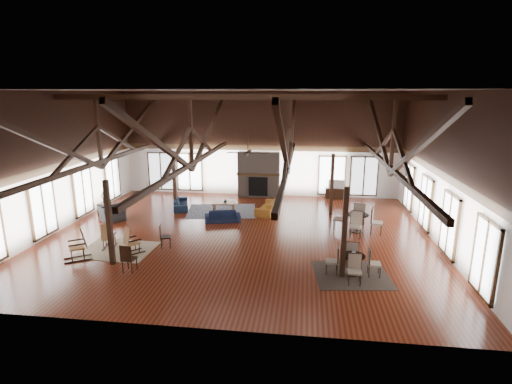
# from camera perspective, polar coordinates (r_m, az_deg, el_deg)

# --- Properties ---
(floor) EXTENTS (16.00, 16.00, 0.00)m
(floor) POSITION_cam_1_polar(r_m,az_deg,el_deg) (17.18, -2.29, -6.15)
(floor) COLOR maroon
(floor) RESTS_ON ground
(ceiling) EXTENTS (16.00, 14.00, 0.02)m
(ceiling) POSITION_cam_1_polar(r_m,az_deg,el_deg) (16.13, -2.50, 14.29)
(ceiling) COLOR black
(ceiling) RESTS_ON wall_back
(wall_back) EXTENTS (16.00, 0.02, 6.00)m
(wall_back) POSITION_cam_1_polar(r_m,az_deg,el_deg) (23.24, 0.50, 6.81)
(wall_back) COLOR white
(wall_back) RESTS_ON floor
(wall_front) EXTENTS (16.00, 0.02, 6.00)m
(wall_front) POSITION_cam_1_polar(r_m,az_deg,el_deg) (9.75, -9.25, -3.62)
(wall_front) COLOR white
(wall_front) RESTS_ON floor
(wall_left) EXTENTS (0.02, 14.00, 6.00)m
(wall_left) POSITION_cam_1_polar(r_m,az_deg,el_deg) (19.39, -26.45, 3.89)
(wall_left) COLOR white
(wall_left) RESTS_ON floor
(wall_right) EXTENTS (0.02, 14.00, 6.00)m
(wall_right) POSITION_cam_1_polar(r_m,az_deg,el_deg) (17.01, 25.28, 2.78)
(wall_right) COLOR white
(wall_right) RESTS_ON floor
(roof_truss) EXTENTS (15.60, 14.07, 3.14)m
(roof_truss) POSITION_cam_1_polar(r_m,az_deg,el_deg) (16.24, -2.42, 7.32)
(roof_truss) COLOR black
(roof_truss) RESTS_ON wall_back
(post_grid) EXTENTS (8.16, 7.16, 3.05)m
(post_grid) POSITION_cam_1_polar(r_m,az_deg,el_deg) (16.72, -2.34, -1.24)
(post_grid) COLOR black
(post_grid) RESTS_ON floor
(fireplace) EXTENTS (2.50, 0.69, 2.60)m
(fireplace) POSITION_cam_1_polar(r_m,az_deg,el_deg) (23.20, 0.40, 2.51)
(fireplace) COLOR #6B5C52
(fireplace) RESTS_ON floor
(ceiling_fan) EXTENTS (1.60, 1.60, 0.75)m
(ceiling_fan) POSITION_cam_1_polar(r_m,az_deg,el_deg) (15.22, -1.18, 5.75)
(ceiling_fan) COLOR black
(ceiling_fan) RESTS_ON roof_truss
(sofa_navy_front) EXTENTS (1.77, 1.02, 0.48)m
(sofa_navy_front) POSITION_cam_1_polar(r_m,az_deg,el_deg) (18.88, -4.79, -3.53)
(sofa_navy_front) COLOR black
(sofa_navy_front) RESTS_ON floor
(sofa_navy_left) EXTENTS (1.98, 1.26, 0.54)m
(sofa_navy_left) POSITION_cam_1_polar(r_m,az_deg,el_deg) (21.33, -10.70, -1.59)
(sofa_navy_left) COLOR #111D31
(sofa_navy_left) RESTS_ON floor
(sofa_orange) EXTENTS (2.19, 1.18, 0.61)m
(sofa_orange) POSITION_cam_1_polar(r_m,az_deg,el_deg) (20.27, 1.75, -2.08)
(sofa_orange) COLOR #94591C
(sofa_orange) RESTS_ON floor
(coffee_table) EXTENTS (1.22, 0.69, 0.45)m
(coffee_table) POSITION_cam_1_polar(r_m,az_deg,el_deg) (20.47, -4.65, -1.69)
(coffee_table) COLOR brown
(coffee_table) RESTS_ON floor
(vase) EXTENTS (0.23, 0.23, 0.20)m
(vase) POSITION_cam_1_polar(r_m,az_deg,el_deg) (20.45, -4.41, -1.25)
(vase) COLOR #B2B2B2
(vase) RESTS_ON coffee_table
(armchair) EXTENTS (1.39, 1.40, 0.69)m
(armchair) POSITION_cam_1_polar(r_m,az_deg,el_deg) (20.20, -19.86, -2.87)
(armchair) COLOR #29292B
(armchair) RESTS_ON floor
(side_table_lamp) EXTENTS (0.49, 0.49, 1.25)m
(side_table_lamp) POSITION_cam_1_polar(r_m,az_deg,el_deg) (20.98, -20.87, -1.97)
(side_table_lamp) COLOR black
(side_table_lamp) RESTS_ON floor
(rocking_chair_a) EXTENTS (0.57, 0.85, 1.00)m
(rocking_chair_a) POSITION_cam_1_polar(r_m,az_deg,el_deg) (16.64, -20.36, -6.02)
(rocking_chair_a) COLOR brown
(rocking_chair_a) RESTS_ON floor
(rocking_chair_b) EXTENTS (0.87, 0.88, 1.05)m
(rocking_chair_b) POSITION_cam_1_polar(r_m,az_deg,el_deg) (15.82, -17.57, -6.74)
(rocking_chair_b) COLOR brown
(rocking_chair_b) RESTS_ON floor
(rocking_chair_c) EXTENTS (1.06, 0.94, 1.22)m
(rocking_chair_c) POSITION_cam_1_polar(r_m,az_deg,el_deg) (15.95, -23.84, -6.83)
(rocking_chair_c) COLOR brown
(rocking_chair_c) RESTS_ON floor
(side_chair_a) EXTENTS (0.50, 0.50, 0.95)m
(side_chair_a) POSITION_cam_1_polar(r_m,az_deg,el_deg) (16.08, -13.14, -5.88)
(side_chair_a) COLOR black
(side_chair_a) RESTS_ON floor
(side_chair_b) EXTENTS (0.46, 0.46, 0.99)m
(side_chair_b) POSITION_cam_1_polar(r_m,az_deg,el_deg) (14.23, -17.89, -8.77)
(side_chair_b) COLOR black
(side_chair_b) RESTS_ON floor
(cafe_table_near) EXTENTS (1.83, 1.83, 0.96)m
(cafe_table_near) POSITION_cam_1_polar(r_m,az_deg,el_deg) (13.84, 13.70, -9.58)
(cafe_table_near) COLOR black
(cafe_table_near) RESTS_ON floor
(cafe_table_far) EXTENTS (2.17, 2.17, 1.11)m
(cafe_table_far) POSITION_cam_1_polar(r_m,az_deg,el_deg) (17.94, 14.32, -3.84)
(cafe_table_far) COLOR black
(cafe_table_far) RESTS_ON floor
(cup_near) EXTENTS (0.16, 0.16, 0.10)m
(cup_near) POSITION_cam_1_polar(r_m,az_deg,el_deg) (13.81, 13.78, -8.45)
(cup_near) COLOR #B2B2B2
(cup_near) RESTS_ON cafe_table_near
(cup_far) EXTENTS (0.16, 0.16, 0.10)m
(cup_far) POSITION_cam_1_polar(r_m,az_deg,el_deg) (17.92, 14.28, -2.86)
(cup_far) COLOR #B2B2B2
(cup_far) RESTS_ON cafe_table_far
(tv_console) EXTENTS (1.18, 0.44, 0.59)m
(tv_console) POSITION_cam_1_polar(r_m,az_deg,el_deg) (23.40, 11.30, -0.16)
(tv_console) COLOR black
(tv_console) RESTS_ON floor
(television) EXTENTS (0.89, 0.20, 0.51)m
(television) POSITION_cam_1_polar(r_m,az_deg,el_deg) (23.28, 11.41, 1.14)
(television) COLOR #B2B2B2
(television) RESTS_ON tv_console
(rug_tan) EXTENTS (2.79, 2.23, 0.01)m
(rug_tan) POSITION_cam_1_polar(r_m,az_deg,el_deg) (16.51, -19.20, -7.81)
(rug_tan) COLOR tan
(rug_tan) RESTS_ON floor
(rug_navy) EXTENTS (3.78, 3.06, 0.01)m
(rug_navy) POSITION_cam_1_polar(r_m,az_deg,el_deg) (20.60, -4.90, -2.71)
(rug_navy) COLOR #171D40
(rug_navy) RESTS_ON floor
(rug_dark) EXTENTS (2.65, 2.46, 0.01)m
(rug_dark) POSITION_cam_1_polar(r_m,az_deg,el_deg) (13.99, 13.49, -11.42)
(rug_dark) COLOR black
(rug_dark) RESTS_ON floor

